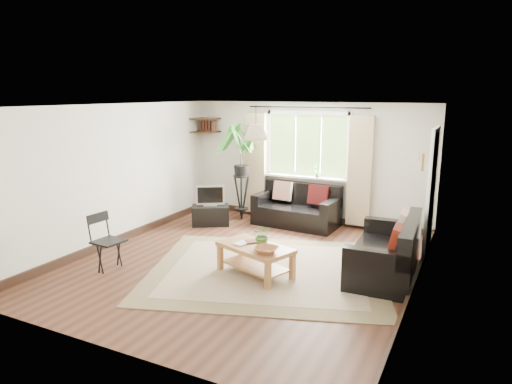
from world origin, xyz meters
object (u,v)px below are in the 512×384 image
at_px(sofa_right, 385,248).
at_px(palm_stand, 241,172).
at_px(folding_chair, 109,242).
at_px(tv_stand, 211,215).
at_px(sofa_back, 296,206).
at_px(coffee_table, 255,260).

relative_size(sofa_right, palm_stand, 0.86).
height_order(palm_stand, folding_chair, palm_stand).
distance_m(sofa_right, tv_stand, 3.76).
distance_m(sofa_back, tv_stand, 1.71).
distance_m(sofa_right, palm_stand, 3.73).
distance_m(coffee_table, palm_stand, 3.11).
bearing_deg(folding_chair, sofa_back, -21.38).
bearing_deg(tv_stand, folding_chair, -123.04).
relative_size(coffee_table, tv_stand, 1.50).
height_order(sofa_back, tv_stand, sofa_back).
relative_size(coffee_table, palm_stand, 0.55).
xyz_separation_m(sofa_back, folding_chair, (-1.64, -3.39, 0.04)).
distance_m(sofa_back, folding_chair, 3.76).
distance_m(sofa_back, coffee_table, 2.65).
xyz_separation_m(sofa_right, coffee_table, (-1.66, -0.82, -0.18)).
bearing_deg(sofa_right, sofa_back, -133.86).
height_order(sofa_back, palm_stand, palm_stand).
xyz_separation_m(sofa_back, coffee_table, (0.39, -2.62, -0.16)).
relative_size(sofa_back, folding_chair, 1.94).
relative_size(sofa_back, tv_stand, 2.25).
height_order(sofa_back, sofa_right, sofa_right).
relative_size(sofa_right, tv_stand, 2.36).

